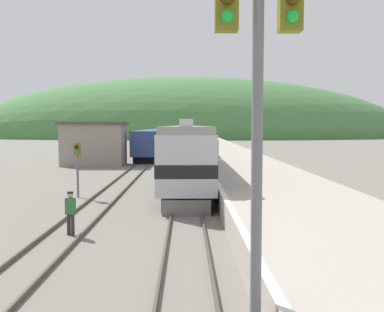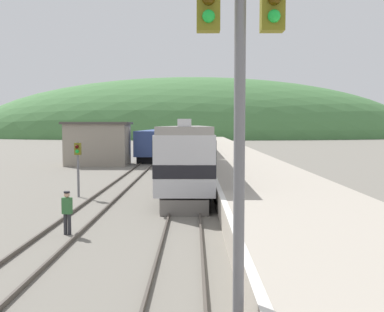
{
  "view_description": "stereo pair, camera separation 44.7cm",
  "coord_description": "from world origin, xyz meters",
  "px_view_note": "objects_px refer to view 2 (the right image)",
  "views": [
    {
      "loc": [
        0.02,
        -1.82,
        4.27
      ],
      "look_at": [
        0.33,
        24.32,
        2.48
      ],
      "focal_mm": 42.0,
      "sensor_mm": 36.0,
      "label": 1
    },
    {
      "loc": [
        0.47,
        -1.82,
        4.27
      ],
      "look_at": [
        0.33,
        24.32,
        2.48
      ],
      "focal_mm": 42.0,
      "sensor_mm": 36.0,
      "label": 2
    }
  ],
  "objects_px": {
    "express_train_lead_car": "(188,153)",
    "carriage_third": "(192,137)",
    "carriage_second": "(190,142)",
    "siding_train": "(162,140)",
    "signal_post_siding": "(78,157)",
    "signal_mast_main": "(240,72)",
    "track_worker": "(67,210)"
  },
  "relations": [
    {
      "from": "express_train_lead_car",
      "to": "carriage_third",
      "type": "bearing_deg",
      "value": 90.0
    },
    {
      "from": "siding_train",
      "to": "signal_mast_main",
      "type": "xyz_separation_m",
      "value": [
        5.98,
        -63.53,
        3.32
      ]
    },
    {
      "from": "signal_mast_main",
      "to": "carriage_third",
      "type": "bearing_deg",
      "value": 91.05
    },
    {
      "from": "carriage_third",
      "to": "siding_train",
      "type": "xyz_separation_m",
      "value": [
        -4.73,
        -4.98,
        -0.42
      ]
    },
    {
      "from": "carriage_second",
      "to": "siding_train",
      "type": "distance_m",
      "value": 18.06
    },
    {
      "from": "signal_post_siding",
      "to": "track_worker",
      "type": "xyz_separation_m",
      "value": [
        1.94,
        -9.17,
        -1.4
      ]
    },
    {
      "from": "carriage_third",
      "to": "siding_train",
      "type": "relative_size",
      "value": 0.47
    },
    {
      "from": "express_train_lead_car",
      "to": "signal_mast_main",
      "type": "relative_size",
      "value": 2.73
    },
    {
      "from": "signal_mast_main",
      "to": "signal_post_siding",
      "type": "distance_m",
      "value": 20.31
    },
    {
      "from": "carriage_third",
      "to": "signal_post_siding",
      "type": "distance_m",
      "value": 50.34
    },
    {
      "from": "carriage_third",
      "to": "track_worker",
      "type": "height_order",
      "value": "carriage_third"
    },
    {
      "from": "express_train_lead_car",
      "to": "siding_train",
      "type": "bearing_deg",
      "value": 96.73
    },
    {
      "from": "carriage_third",
      "to": "track_worker",
      "type": "xyz_separation_m",
      "value": [
        -4.49,
        -59.09,
        -1.32
      ]
    },
    {
      "from": "express_train_lead_car",
      "to": "siding_train",
      "type": "xyz_separation_m",
      "value": [
        -4.73,
        40.08,
        -0.43
      ]
    },
    {
      "from": "express_train_lead_car",
      "to": "signal_mast_main",
      "type": "distance_m",
      "value": 23.66
    },
    {
      "from": "carriage_second",
      "to": "carriage_third",
      "type": "xyz_separation_m",
      "value": [
        0.0,
        22.4,
        0.0
      ]
    },
    {
      "from": "express_train_lead_car",
      "to": "siding_train",
      "type": "height_order",
      "value": "express_train_lead_car"
    },
    {
      "from": "signal_mast_main",
      "to": "siding_train",
      "type": "bearing_deg",
      "value": 95.38
    },
    {
      "from": "express_train_lead_car",
      "to": "signal_post_siding",
      "type": "bearing_deg",
      "value": -142.88
    },
    {
      "from": "carriage_third",
      "to": "track_worker",
      "type": "distance_m",
      "value": 59.28
    },
    {
      "from": "carriage_second",
      "to": "signal_mast_main",
      "type": "relative_size",
      "value": 2.73
    },
    {
      "from": "siding_train",
      "to": "track_worker",
      "type": "height_order",
      "value": "siding_train"
    },
    {
      "from": "carriage_third",
      "to": "signal_post_siding",
      "type": "xyz_separation_m",
      "value": [
        -6.43,
        -49.92,
        0.08
      ]
    },
    {
      "from": "carriage_second",
      "to": "signal_mast_main",
      "type": "height_order",
      "value": "signal_mast_main"
    },
    {
      "from": "siding_train",
      "to": "track_worker",
      "type": "xyz_separation_m",
      "value": [
        0.24,
        -54.12,
        -0.9
      ]
    },
    {
      "from": "express_train_lead_car",
      "to": "carriage_second",
      "type": "height_order",
      "value": "express_train_lead_car"
    },
    {
      "from": "carriage_second",
      "to": "track_worker",
      "type": "height_order",
      "value": "carriage_second"
    },
    {
      "from": "signal_mast_main",
      "to": "signal_post_siding",
      "type": "xyz_separation_m",
      "value": [
        -7.68,
        18.59,
        -2.81
      ]
    },
    {
      "from": "express_train_lead_car",
      "to": "track_worker",
      "type": "relative_size",
      "value": 12.62
    },
    {
      "from": "express_train_lead_car",
      "to": "carriage_third",
      "type": "distance_m",
      "value": 45.06
    },
    {
      "from": "carriage_third",
      "to": "carriage_second",
      "type": "bearing_deg",
      "value": -90.0
    },
    {
      "from": "siding_train",
      "to": "signal_post_siding",
      "type": "distance_m",
      "value": 44.98
    }
  ]
}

